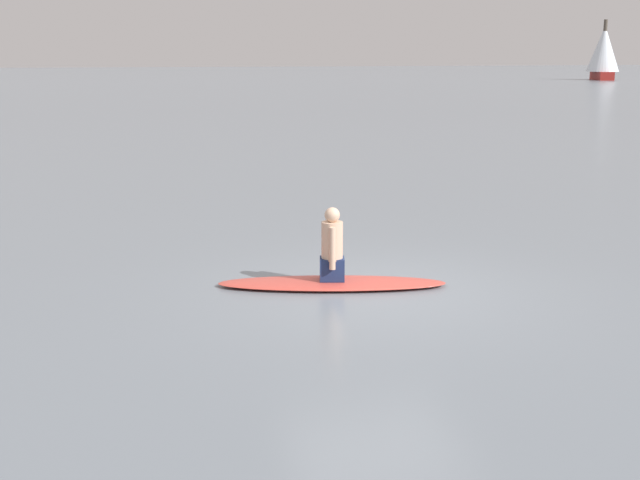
% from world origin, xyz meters
% --- Properties ---
extents(ground_plane, '(400.00, 400.00, 0.00)m').
position_xyz_m(ground_plane, '(0.00, 0.00, 0.00)').
color(ground_plane, gray).
extents(surfboard, '(3.32, 1.64, 0.10)m').
position_xyz_m(surfboard, '(0.54, -0.43, 0.05)').
color(surfboard, '#D84C3F').
rests_on(surfboard, ground).
extents(person_paddler, '(0.41, 0.46, 1.04)m').
position_xyz_m(person_paddler, '(0.54, -0.43, 0.57)').
color(person_paddler, navy).
rests_on(person_paddler, surfboard).
extents(sailboat_near_left, '(5.18, 5.94, 7.33)m').
position_xyz_m(sailboat_near_left, '(-59.69, -80.67, 3.48)').
color(sailboat_near_left, maroon).
rests_on(sailboat_near_left, ground).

